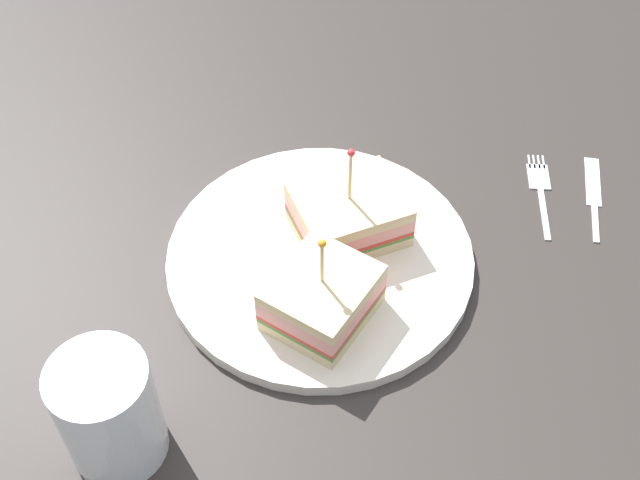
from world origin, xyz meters
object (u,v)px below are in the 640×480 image
at_px(plate, 320,258).
at_px(sandwich_half_front, 349,214).
at_px(sandwich_half_back, 322,298).
at_px(knife, 594,193).
at_px(fork, 540,186).
at_px(drink_glass, 110,416).

distance_m(plate, sandwich_half_front, 0.05).
xyz_separation_m(sandwich_half_front, sandwich_half_back, (0.04, 0.09, 0.00)).
xyz_separation_m(sandwich_half_front, knife, (-0.26, -0.03, -0.04)).
bearing_deg(knife, fork, -17.85).
distance_m(plate, sandwich_half_back, 0.08).
xyz_separation_m(plate, sandwich_half_back, (0.01, 0.07, 0.03)).
bearing_deg(sandwich_half_back, plate, -95.18).
distance_m(drink_glass, fork, 0.49).
bearing_deg(knife, sandwich_half_back, 23.18).
bearing_deg(fork, plate, 17.29).
bearing_deg(sandwich_half_back, drink_glass, 30.05).
bearing_deg(plate, knife, -168.80).
height_order(sandwich_half_front, sandwich_half_back, sandwich_half_front).
bearing_deg(drink_glass, plate, -136.76).
distance_m(plate, knife, 0.29).
relative_size(drink_glass, fork, 0.90).
relative_size(sandwich_half_front, knife, 1.00).
xyz_separation_m(sandwich_half_back, fork, (-0.24, -0.14, -0.04)).
relative_size(drink_glass, knife, 0.92).
relative_size(sandwich_half_back, knife, 1.01).
relative_size(sandwich_half_back, drink_glass, 1.10).
bearing_deg(knife, sandwich_half_front, 7.01).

